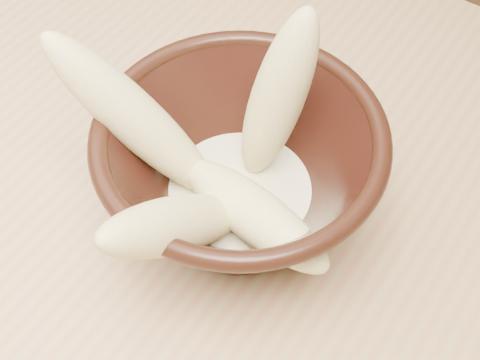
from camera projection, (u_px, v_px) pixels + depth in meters
The scene contains 6 objects.
bowl at pixel (240, 172), 0.43m from camera, with size 0.18×0.18×0.10m.
milk_puddle at pixel (240, 194), 0.45m from camera, with size 0.10×0.10×0.01m, color beige.
banana_upright at pixel (278, 97), 0.41m from camera, with size 0.03×0.03×0.13m, color #D0C27B.
banana_left at pixel (134, 118), 0.41m from camera, with size 0.03×0.03×0.15m, color #D0C27B.
banana_across at pixel (253, 214), 0.41m from camera, with size 0.03×0.03×0.12m, color #D0C27B.
banana_front at pixel (177, 225), 0.38m from camera, with size 0.03×0.03×0.13m, color #D0C27B.
Camera 1 is at (0.06, -0.13, 1.15)m, focal length 50.00 mm.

